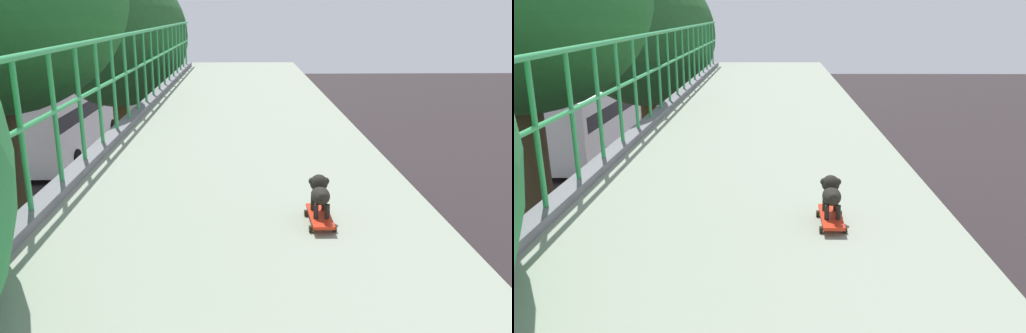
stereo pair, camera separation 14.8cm
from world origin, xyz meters
The scene contains 6 objects.
car_silver_fifth centered at (-4.18, 8.51, 0.72)m, with size 1.99×4.05×1.52m.
car_red_taxi_seventh centered at (-3.96, 14.84, 0.63)m, with size 1.73×4.15×1.41m.
city_bus centered at (-7.58, 24.79, 1.95)m, with size 2.61×11.01×3.47m.
roadside_tree_far centered at (-2.77, 15.96, 6.28)m, with size 4.73×4.73×8.64m.
toy_skateboard centered at (2.03, 2.05, 5.59)m, with size 0.20×0.49×0.08m.
small_dog centered at (2.03, 2.09, 5.78)m, with size 0.16×0.36×0.29m.
Camera 2 is at (1.59, -1.68, 7.12)m, focal length 36.36 mm.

